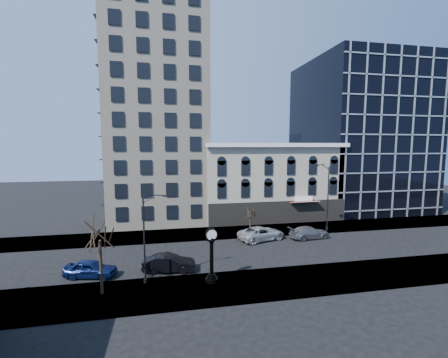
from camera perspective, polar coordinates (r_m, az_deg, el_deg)
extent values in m
plane|color=black|center=(34.44, -2.05, -14.15)|extent=(160.00, 160.00, 0.00)
cube|color=gray|center=(41.94, -3.79, -10.31)|extent=(160.00, 6.00, 0.12)
cube|color=gray|center=(27.18, 0.76, -19.83)|extent=(160.00, 6.00, 0.12)
cube|color=beige|center=(51.38, -12.43, 13.94)|extent=(15.00, 15.00, 38.00)
cube|color=#A59D88|center=(51.18, 8.44, -0.55)|extent=(22.00, 10.00, 12.00)
cube|color=white|center=(45.96, 10.74, 6.39)|extent=(22.60, 0.80, 0.60)
cube|color=black|center=(47.21, 10.41, -6.33)|extent=(22.00, 0.30, 3.60)
cube|color=maroon|center=(48.00, 15.15, -4.29)|extent=(4.50, 1.18, 0.55)
cube|color=black|center=(64.59, 24.13, 7.48)|extent=(20.00, 20.00, 28.00)
cylinder|color=black|center=(27.91, -2.36, -18.61)|extent=(1.13, 1.13, 0.31)
cylinder|color=black|center=(27.81, -2.36, -18.13)|extent=(0.82, 0.82, 0.21)
cylinder|color=black|center=(27.73, -2.36, -17.78)|extent=(0.62, 0.62, 0.16)
cylinder|color=black|center=(27.13, -2.38, -14.77)|extent=(0.33, 0.33, 2.98)
sphere|color=black|center=(26.60, -2.39, -11.56)|extent=(0.58, 0.58, 0.58)
cube|color=black|center=(26.57, -2.39, -11.35)|extent=(0.95, 0.38, 0.26)
cylinder|color=black|center=(26.45, -2.40, -10.50)|extent=(1.11, 0.51, 1.07)
cylinder|color=white|center=(26.28, -2.34, -10.60)|extent=(0.90, 0.17, 0.91)
cylinder|color=white|center=(26.61, -2.46, -10.39)|extent=(0.90, 0.17, 0.91)
sphere|color=black|center=(26.28, -2.40, -9.21)|extent=(0.21, 0.21, 0.21)
cylinder|color=black|center=(27.21, -14.95, -11.40)|extent=(0.14, 0.14, 7.47)
cylinder|color=black|center=(28.48, -14.74, -18.25)|extent=(0.31, 0.31, 0.35)
cube|color=black|center=(26.53, -11.64, -3.19)|extent=(0.50, 0.27, 0.12)
cylinder|color=black|center=(44.57, 19.18, -3.57)|extent=(0.17, 0.17, 9.10)
cylinder|color=black|center=(45.49, 18.98, -8.96)|extent=(0.38, 0.38, 0.42)
cube|color=black|center=(43.01, 17.13, 2.48)|extent=(0.59, 0.25, 0.15)
cylinder|color=#312418|center=(26.93, -22.40, -15.25)|extent=(0.24, 0.24, 4.46)
cylinder|color=#312418|center=(41.09, 5.03, -8.53)|extent=(0.22, 0.22, 2.84)
imported|color=#0C194C|center=(31.26, -24.07, -15.33)|extent=(4.95, 2.81, 1.59)
imported|color=black|center=(30.38, -10.43, -15.47)|extent=(5.16, 2.42, 1.63)
imported|color=#A5A8AD|center=(39.41, 7.15, -10.23)|extent=(6.75, 4.52, 1.72)
imported|color=#595B60|center=(41.29, 15.95, -9.77)|extent=(5.60, 2.77, 1.56)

